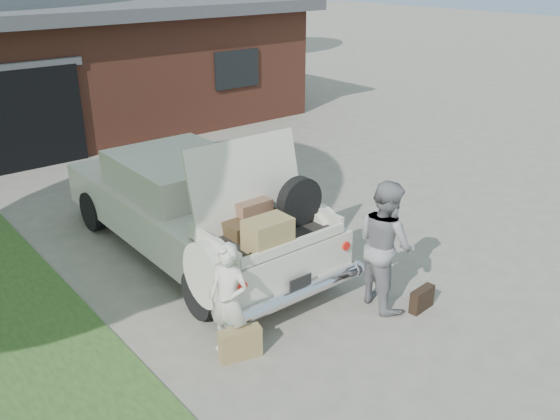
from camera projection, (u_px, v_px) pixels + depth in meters
ground at (307, 295)px, 8.29m from camera, size 90.00×90.00×0.00m
house at (60, 63)px, 16.40m from camera, size 12.80×7.80×3.30m
sedan at (192, 206)px, 9.26m from camera, size 2.12×5.33×2.19m
woman_left at (229, 300)px, 6.85m from camera, size 0.51×0.61×1.41m
woman_right at (385, 244)px, 7.78m from camera, size 0.85×0.99×1.77m
suitcase_left at (240, 344)px, 6.92m from camera, size 0.53×0.29×0.39m
suitcase_right at (422, 299)px, 7.90m from camera, size 0.42×0.16×0.31m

